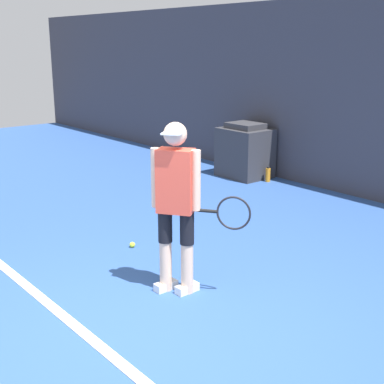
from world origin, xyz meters
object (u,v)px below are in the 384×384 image
at_px(tennis_ball, 132,245).
at_px(water_bottle, 268,175).
at_px(tennis_player, 177,201).
at_px(covered_chair, 245,151).

bearing_deg(tennis_ball, water_bottle, 107.08).
height_order(tennis_player, water_bottle, tennis_player).
distance_m(tennis_ball, covered_chair, 3.96).
height_order(tennis_player, tennis_ball, tennis_player).
bearing_deg(covered_chair, tennis_ball, -65.16).
bearing_deg(water_bottle, tennis_player, -58.70).
distance_m(tennis_ball, water_bottle, 3.78).
height_order(tennis_player, covered_chair, tennis_player).
height_order(tennis_ball, water_bottle, water_bottle).
xyz_separation_m(covered_chair, water_bottle, (0.54, 0.04, -0.34)).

